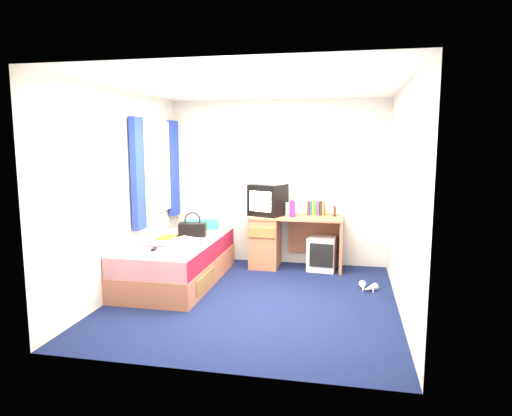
% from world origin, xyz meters
% --- Properties ---
extents(ground, '(3.40, 3.40, 0.00)m').
position_xyz_m(ground, '(0.00, 0.00, 0.00)').
color(ground, '#0C1438').
rests_on(ground, ground).
extents(room_shell, '(3.40, 3.40, 3.40)m').
position_xyz_m(room_shell, '(0.00, 0.00, 1.45)').
color(room_shell, white).
rests_on(room_shell, ground).
extents(bed, '(1.01, 2.00, 0.54)m').
position_xyz_m(bed, '(-1.10, 0.47, 0.27)').
color(bed, '#BA6F4D').
rests_on(bed, ground).
extents(pillow, '(0.56, 0.44, 0.11)m').
position_xyz_m(pillow, '(-1.06, 1.33, 0.59)').
color(pillow, '#18549F').
rests_on(pillow, bed).
extents(desk, '(1.30, 0.55, 0.75)m').
position_xyz_m(desk, '(0.05, 1.44, 0.41)').
color(desk, '#BA6F4D').
rests_on(desk, ground).
extents(storage_cube, '(0.42, 0.42, 0.48)m').
position_xyz_m(storage_cube, '(0.70, 1.40, 0.24)').
color(storage_cube, silver).
rests_on(storage_cube, ground).
extents(crt_tv, '(0.56, 0.55, 0.45)m').
position_xyz_m(crt_tv, '(-0.09, 1.44, 0.97)').
color(crt_tv, black).
rests_on(crt_tv, desk).
extents(vcr, '(0.51, 0.46, 0.08)m').
position_xyz_m(vcr, '(-0.09, 1.44, 1.24)').
color(vcr, '#B5B5B7').
rests_on(vcr, crt_tv).
extents(book_row, '(0.24, 0.13, 0.20)m').
position_xyz_m(book_row, '(0.58, 1.60, 0.85)').
color(book_row, maroon).
rests_on(book_row, desk).
extents(picture_frame, '(0.05, 0.12, 0.14)m').
position_xyz_m(picture_frame, '(0.85, 1.56, 0.82)').
color(picture_frame, black).
rests_on(picture_frame, desk).
extents(pink_water_bottle, '(0.09, 0.09, 0.22)m').
position_xyz_m(pink_water_bottle, '(0.27, 1.35, 0.86)').
color(pink_water_bottle, '#EA2197').
rests_on(pink_water_bottle, desk).
extents(aerosol_can, '(0.06, 0.06, 0.20)m').
position_xyz_m(aerosol_can, '(0.19, 1.43, 0.85)').
color(aerosol_can, silver).
rests_on(aerosol_can, desk).
extents(handbag, '(0.38, 0.26, 0.32)m').
position_xyz_m(handbag, '(-1.00, 0.79, 0.64)').
color(handbag, black).
rests_on(handbag, bed).
extents(towel, '(0.37, 0.34, 0.10)m').
position_xyz_m(towel, '(-0.88, 0.18, 0.59)').
color(towel, white).
rests_on(towel, bed).
extents(magazine, '(0.23, 0.29, 0.01)m').
position_xyz_m(magazine, '(-1.28, 0.60, 0.55)').
color(magazine, '#C6D717').
rests_on(magazine, bed).
extents(water_bottle, '(0.21, 0.11, 0.07)m').
position_xyz_m(water_bottle, '(-1.23, 0.12, 0.58)').
color(water_bottle, silver).
rests_on(water_bottle, bed).
extents(colour_swatch_fan, '(0.23, 0.12, 0.01)m').
position_xyz_m(colour_swatch_fan, '(-1.04, -0.07, 0.55)').
color(colour_swatch_fan, yellow).
rests_on(colour_swatch_fan, bed).
extents(remote_control, '(0.08, 0.17, 0.02)m').
position_xyz_m(remote_control, '(-1.19, -0.04, 0.55)').
color(remote_control, black).
rests_on(remote_control, bed).
extents(window_assembly, '(0.11, 1.42, 1.40)m').
position_xyz_m(window_assembly, '(-1.55, 0.90, 1.42)').
color(window_assembly, silver).
rests_on(window_assembly, room_shell).
extents(white_heels, '(0.23, 0.27, 0.09)m').
position_xyz_m(white_heels, '(1.28, 0.58, 0.04)').
color(white_heels, white).
rests_on(white_heels, ground).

